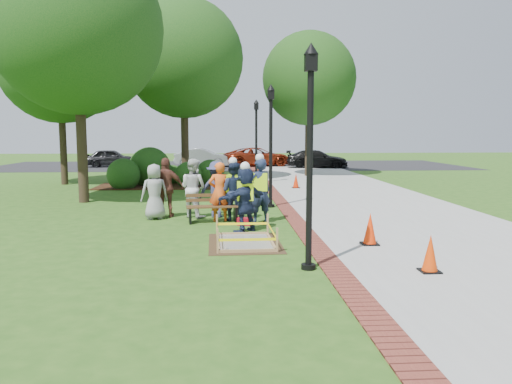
{
  "coord_description": "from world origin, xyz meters",
  "views": [
    {
      "loc": [
        -0.34,
        -12.29,
        2.63
      ],
      "look_at": [
        0.5,
        1.2,
        1.0
      ],
      "focal_mm": 35.0,
      "sensor_mm": 36.0,
      "label": 1
    }
  ],
  "objects": [
    {
      "name": "shrub_d",
      "position": [
        -1.07,
        12.21,
        0.0
      ],
      "size": [
        1.39,
        1.39,
        1.39
      ],
      "primitive_type": "sphere",
      "color": "#123F12",
      "rests_on": "ground"
    },
    {
      "name": "shrub_e",
      "position": [
        -3.03,
        13.26,
        0.0
      ],
      "size": [
        1.04,
        1.04,
        1.04
      ],
      "primitive_type": "sphere",
      "color": "#123F12",
      "rests_on": "ground"
    },
    {
      "name": "hivis_worker_c",
      "position": [
        -0.11,
        2.41,
        0.94
      ],
      "size": [
        0.62,
        0.47,
        1.9
      ],
      "color": "#192141",
      "rests_on": "ground"
    },
    {
      "name": "shrub_b",
      "position": [
        -4.04,
        12.51,
        0.0
      ],
      "size": [
        2.05,
        2.05,
        2.05
      ],
      "primitive_type": "sphere",
      "color": "#123F12",
      "rests_on": "ground"
    },
    {
      "name": "parked_car_a",
      "position": [
        -8.87,
        25.88,
        0.0
      ],
      "size": [
        2.34,
        4.67,
        1.47
      ],
      "primitive_type": "imported",
      "rotation": [
        0.0,
        0.0,
        1.66
      ],
      "color": "black",
      "rests_on": "ground"
    },
    {
      "name": "casual_person_a",
      "position": [
        -2.47,
        2.8,
        0.84
      ],
      "size": [
        0.62,
        0.51,
        1.68
      ],
      "color": "gray",
      "rests_on": "ground"
    },
    {
      "name": "parked_car_d",
      "position": [
        6.42,
        24.05,
        0.0
      ],
      "size": [
        2.53,
        4.59,
        1.42
      ],
      "primitive_type": "imported",
      "rotation": [
        0.0,
        0.0,
        1.42
      ],
      "color": "black",
      "rests_on": "ground"
    },
    {
      "name": "shrub_a",
      "position": [
        -5.05,
        11.1,
        0.0
      ],
      "size": [
        1.53,
        1.53,
        1.53
      ],
      "primitive_type": "sphere",
      "color": "#123F12",
      "rests_on": "ground"
    },
    {
      "name": "tree_left",
      "position": [
        -5.65,
        6.67,
        6.34
      ],
      "size": [
        6.22,
        6.22,
        9.46
      ],
      "color": "#3D2D1E",
      "rests_on": "ground"
    },
    {
      "name": "casual_person_b",
      "position": [
        -0.51,
        2.33,
        0.88
      ],
      "size": [
        0.58,
        0.39,
        1.75
      ],
      "color": "#F35C1C",
      "rests_on": "ground"
    },
    {
      "name": "cone_far",
      "position": [
        2.98,
        10.81,
        0.33
      ],
      "size": [
        0.35,
        0.35,
        0.69
      ],
      "color": "black",
      "rests_on": "ground"
    },
    {
      "name": "tree_back",
      "position": [
        -2.48,
        14.77,
        6.47
      ],
      "size": [
        6.29,
        6.29,
        9.63
      ],
      "color": "#3D2D1E",
      "rests_on": "ground"
    },
    {
      "name": "parked_car_b",
      "position": [
        -2.02,
        25.69,
        0.0
      ],
      "size": [
        2.27,
        4.74,
        1.51
      ],
      "primitive_type": "imported",
      "rotation": [
        0.0,
        0.0,
        1.52
      ],
      "color": "#B3B4B9",
      "rests_on": "ground"
    },
    {
      "name": "brick_edging",
      "position": [
        1.75,
        10.0,
        0.01
      ],
      "size": [
        0.5,
        60.0,
        0.03
      ],
      "primitive_type": "cube",
      "color": "maroon",
      "rests_on": "ground"
    },
    {
      "name": "lamp_near",
      "position": [
        1.25,
        -3.0,
        2.48
      ],
      "size": [
        0.28,
        0.28,
        4.26
      ],
      "color": "black",
      "rests_on": "ground"
    },
    {
      "name": "sidewalk",
      "position": [
        5.0,
        10.0,
        0.01
      ],
      "size": [
        6.0,
        60.0,
        0.02
      ],
      "primitive_type": "cube",
      "color": "#9E9E99",
      "rests_on": "ground"
    },
    {
      "name": "tree_far",
      "position": [
        -8.42,
        13.28,
        6.03
      ],
      "size": [
        5.98,
        5.98,
        9.03
      ],
      "color": "#3D2D1E",
      "rests_on": "ground"
    },
    {
      "name": "casual_person_c",
      "position": [
        -1.32,
        3.06,
        0.91
      ],
      "size": [
        0.69,
        0.65,
        1.81
      ],
      "color": "silver",
      "rests_on": "ground"
    },
    {
      "name": "parking_lot",
      "position": [
        0.0,
        27.0,
        0.0
      ],
      "size": [
        36.0,
        12.0,
        0.01
      ],
      "primitive_type": "cube",
      "color": "black",
      "rests_on": "ground"
    },
    {
      "name": "bench_far",
      "position": [
        0.29,
        8.77,
        0.27
      ],
      "size": [
        1.62,
        0.97,
        0.84
      ],
      "color": "#503A1B",
      "rests_on": "ground"
    },
    {
      "name": "hivis_worker_b",
      "position": [
        0.65,
        1.98,
        1.0
      ],
      "size": [
        0.7,
        0.58,
        2.02
      ],
      "color": "#191E43",
      "rests_on": "ground"
    },
    {
      "name": "toolbox",
      "position": [
        0.21,
        1.62,
        0.11
      ],
      "size": [
        0.47,
        0.33,
        0.22
      ],
      "primitive_type": "cube",
      "rotation": [
        0.0,
        0.0,
        -0.24
      ],
      "color": "maroon",
      "rests_on": "ground"
    },
    {
      "name": "wet_concrete_pad",
      "position": [
        0.11,
        -0.7,
        0.23
      ],
      "size": [
        1.75,
        2.34,
        0.55
      ],
      "color": "#47331E",
      "rests_on": "ground"
    },
    {
      "name": "cone_back",
      "position": [
        3.02,
        -1.06,
        0.37
      ],
      "size": [
        0.39,
        0.39,
        0.77
      ],
      "color": "black",
      "rests_on": "ground"
    },
    {
      "name": "mulch_bed",
      "position": [
        -3.0,
        12.0,
        0.02
      ],
      "size": [
        7.0,
        3.0,
        0.05
      ],
      "primitive_type": "cube",
      "color": "#381E0F",
      "rests_on": "ground"
    },
    {
      "name": "ground",
      "position": [
        0.0,
        0.0,
        0.0
      ],
      "size": [
        100.0,
        100.0,
        0.0
      ],
      "primitive_type": "plane",
      "color": "#285116",
      "rests_on": "ground"
    },
    {
      "name": "bench_near",
      "position": [
        -0.7,
        2.14,
        0.26
      ],
      "size": [
        1.58,
        0.68,
        0.83
      ],
      "color": "brown",
      "rests_on": "ground"
    },
    {
      "name": "shrub_c",
      "position": [
        -2.09,
        11.68,
        0.0
      ],
      "size": [
        1.32,
        1.32,
        1.32
      ],
      "primitive_type": "sphere",
      "color": "#123F12",
      "rests_on": "ground"
    },
    {
      "name": "cone_front",
      "position": [
        3.48,
        -3.39,
        0.35
      ],
      "size": [
        0.37,
        0.37,
        0.73
      ],
      "color": "black",
      "rests_on": "ground"
    },
    {
      "name": "casual_person_e",
      "position": [
        -0.6,
        3.04,
        0.87
      ],
      "size": [
        0.62,
        0.47,
        1.73
      ],
      "color": "#373B61",
      "rests_on": "ground"
    },
    {
      "name": "lamp_far",
      "position": [
        1.25,
        13.0,
        2.48
      ],
      "size": [
        0.28,
        0.28,
        4.26
      ],
      "color": "black",
      "rests_on": "ground"
    },
    {
      "name": "lamp_mid",
      "position": [
        1.25,
        5.0,
        2.48
      ],
      "size": [
        0.28,
        0.28,
        4.26
      ],
      "color": "black",
      "rests_on": "ground"
    },
    {
      "name": "hivis_worker_a",
      "position": [
        0.18,
        0.73,
        0.92
      ],
      "size": [
        0.64,
        0.63,
        1.86
      ],
      "color": "#1B2E48",
      "rests_on": "ground"
    },
    {
      "name": "parked_car_c",
      "position": [
        2.19,
        25.97,
        0.0
      ],
      "size": [
        3.19,
        5.16,
        1.56
      ],
      "primitive_type": "imported",
      "rotation": [
        0.0,
        0.0,
        1.82
      ],
      "color": "maroon",
      "rests_on": "ground"
    },
    {
      "name": "tree_right",
      "position": [
        4.64,
        17.39,
        5.74
      ],
      "size": [
        5.5,
        5.5,
        8.5
      ],
      "color": "#3D2D1E",
      "rests_on": "ground"
    },
    {
      "name": "casual_person_d",
      "position": [
        -2.15,
        3.13,
        0.92
      ],
      "size": [
        0.62,
        0.42,
        1.84
      ],
      "color": "brown",
      "rests_on": "ground"
    }
  ]
}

